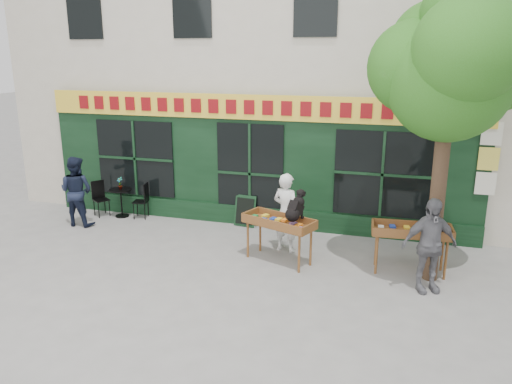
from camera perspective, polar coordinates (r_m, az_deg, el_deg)
ground at (r=10.78m, az=-4.37°, el=-7.65°), size 80.00×80.00×0.00m
building at (r=15.65m, az=3.48°, el=18.19°), size 14.00×7.26×10.00m
street_tree at (r=9.62m, az=21.63°, el=13.72°), size 3.05×2.90×5.60m
book_cart_center at (r=10.37m, az=2.63°, el=-3.71°), size 1.62×1.11×0.99m
dog at (r=10.10m, az=4.52°, el=-1.48°), size 0.53×0.68×0.60m
woman at (r=10.95m, az=3.47°, el=-2.35°), size 0.75×0.62×1.76m
book_cart_right at (r=10.31m, az=17.34°, el=-4.54°), size 1.55×0.74×0.99m
man_right at (r=9.60m, az=19.18°, el=-5.77°), size 1.13×0.83×1.78m
bistro_table at (r=13.79m, az=-15.18°, el=-0.57°), size 0.60×0.60×0.76m
bistro_chair_left at (r=14.08m, az=-17.45°, el=-0.36°), size 0.50×0.50×0.95m
bistro_chair_right at (r=13.52m, az=-12.73°, el=-0.65°), size 0.43×0.42×0.95m
potted_plant at (r=13.69m, az=-15.29°, el=0.99°), size 0.20×0.17×0.33m
man_left at (r=13.37m, az=-19.84°, el=0.09°), size 0.88×0.69×1.78m
chalkboard at (r=12.61m, az=-1.28°, el=-2.19°), size 0.58×0.25×0.79m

